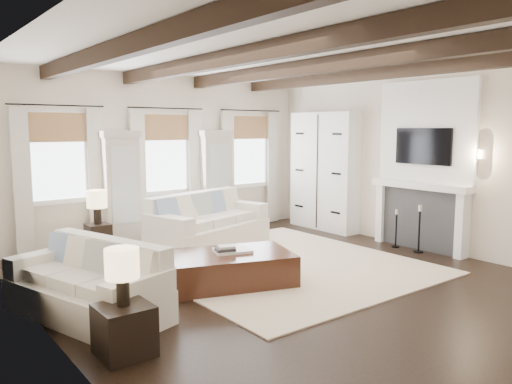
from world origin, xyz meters
TOP-DOWN VIEW (x-y plane):
  - ground at (0.00, 0.00)m, footprint 7.50×7.50m
  - room_shell at (0.75, 0.90)m, footprint 6.54×7.54m
  - area_rug at (0.44, 0.76)m, footprint 3.90×4.32m
  - sofa_back at (0.17, 2.48)m, footprint 2.49×1.61m
  - sofa_left at (-2.69, 0.42)m, footprint 1.47×2.20m
  - ottoman at (-0.75, 0.40)m, footprint 1.93×1.53m
  - tray at (-0.68, 0.43)m, footprint 0.59×0.52m
  - book_lower at (-0.82, 0.41)m, footprint 0.31×0.27m
  - book_upper at (-0.79, 0.41)m, footprint 0.26×0.23m
  - side_table_front at (-2.80, -0.80)m, footprint 0.49×0.49m
  - lamp_front at (-2.80, -0.80)m, footprint 0.32×0.32m
  - side_table_back at (-1.65, 3.02)m, footprint 0.37×0.37m
  - lamp_back at (-1.65, 3.02)m, footprint 0.33×0.33m
  - candlestick_near at (2.90, -0.15)m, footprint 0.17×0.17m
  - candlestick_far at (2.90, 0.34)m, footprint 0.14×0.14m

SIDE VIEW (x-z plane):
  - ground at x=0.00m, z-range 0.00..0.00m
  - area_rug at x=0.44m, z-range 0.00..0.02m
  - ottoman at x=-0.75m, z-range 0.00..0.44m
  - side_table_front at x=-2.80m, z-range 0.00..0.49m
  - side_table_back at x=-1.65m, z-range 0.00..0.56m
  - candlestick_far at x=2.90m, z-range -0.06..0.64m
  - candlestick_near at x=2.90m, z-range -0.07..0.77m
  - sofa_left at x=-2.69m, z-range -0.08..0.78m
  - sofa_back at x=0.17m, z-range -0.09..0.89m
  - tray at x=-0.68m, z-range 0.44..0.48m
  - book_lower at x=-0.82m, z-range 0.48..0.52m
  - book_upper at x=-0.79m, z-range 0.52..0.55m
  - lamp_front at x=-2.80m, z-range 0.59..1.15m
  - lamp_back at x=-1.65m, z-range 0.66..1.24m
  - room_shell at x=0.75m, z-range 0.28..3.50m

